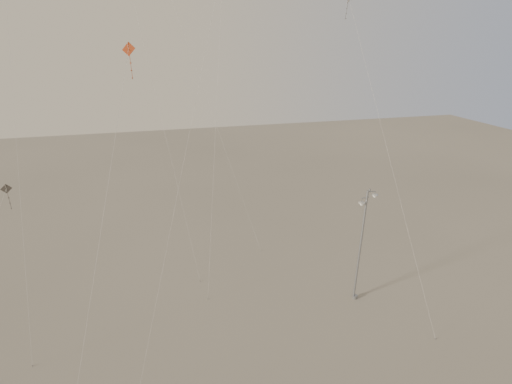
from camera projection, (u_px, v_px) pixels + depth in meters
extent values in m
cylinder|color=#909398|center=(355.00, 297.00, 34.16)|extent=(0.44, 0.44, 0.30)
cylinder|color=#909398|center=(360.00, 247.00, 32.44)|extent=(0.47, 0.18, 9.86)
cylinder|color=#909398|center=(370.00, 190.00, 30.72)|extent=(0.14, 0.14, 0.18)
cylinder|color=#909398|center=(372.00, 192.00, 30.84)|extent=(0.50, 0.08, 0.07)
cylinder|color=#909398|center=(375.00, 193.00, 30.95)|extent=(0.06, 0.06, 0.30)
ellipsoid|color=#B9B9B4|center=(375.00, 195.00, 31.01)|extent=(0.52, 0.52, 0.18)
cylinder|color=#909398|center=(365.00, 198.00, 30.85)|extent=(0.60, 0.10, 0.07)
cylinder|color=#909398|center=(362.00, 200.00, 30.84)|extent=(0.06, 0.06, 0.40)
ellipsoid|color=#B9B9B4|center=(362.00, 203.00, 30.91)|extent=(0.52, 0.52, 0.18)
cylinder|color=beige|center=(13.00, 98.00, 26.30)|extent=(1.35, 11.58, 34.18)
cylinder|color=#909398|center=(32.00, 366.00, 27.07)|extent=(0.06, 0.06, 0.10)
cylinder|color=beige|center=(182.00, 169.00, 24.95)|extent=(8.10, 9.45, 26.30)
cylinder|color=beige|center=(217.00, 87.00, 32.79)|extent=(4.51, 9.60, 34.05)
cylinder|color=#909398|center=(208.00, 299.00, 34.06)|extent=(0.06, 0.06, 0.10)
cube|color=#A03717|center=(129.00, 49.00, 21.05)|extent=(0.70, 0.32, 0.74)
cylinder|color=#A03717|center=(131.00, 68.00, 21.53)|extent=(0.05, 0.20, 1.24)
cylinder|color=beige|center=(97.00, 260.00, 20.52)|extent=(5.18, 7.89, 20.24)
cylinder|color=#35302C|center=(346.00, 12.00, 33.02)|extent=(0.20, 0.05, 1.22)
cylinder|color=beige|center=(390.00, 160.00, 31.12)|extent=(2.23, 13.66, 23.79)
cylinder|color=#909398|center=(435.00, 339.00, 29.50)|extent=(0.06, 0.06, 0.10)
cylinder|color=beige|center=(206.00, 97.00, 36.37)|extent=(9.64, 3.16, 31.54)
cylinder|color=#909398|center=(261.00, 251.00, 41.77)|extent=(0.06, 0.06, 0.10)
cube|color=#35302C|center=(6.00, 189.00, 25.03)|extent=(0.73, 0.21, 0.70)
cylinder|color=#35302C|center=(10.00, 201.00, 25.48)|extent=(0.06, 0.19, 1.16)
cylinder|color=beige|center=(163.00, 124.00, 34.58)|extent=(4.12, 7.77, 27.63)
cylinder|color=#909398|center=(200.00, 281.00, 36.54)|extent=(0.06, 0.06, 0.10)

